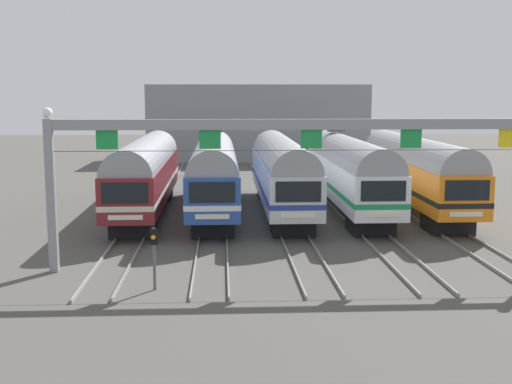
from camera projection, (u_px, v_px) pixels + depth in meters
name	position (u px, v px, depth m)	size (l,w,h in m)	color
ground_plane	(282.00, 212.00, 42.04)	(160.00, 160.00, 0.00)	#4C4944
track_bed	(264.00, 178.00, 58.82)	(18.65, 70.00, 0.15)	gray
commuter_train_maroon	(146.00, 172.00, 41.19)	(2.88, 18.06, 4.77)	maroon
commuter_train_blue	(214.00, 171.00, 41.42)	(2.88, 18.06, 5.05)	#284C9E
commuter_train_silver	(282.00, 171.00, 41.64)	(2.88, 18.06, 4.77)	silver
commuter_train_white	(349.00, 170.00, 41.86)	(2.88, 18.06, 5.05)	white
commuter_train_orange	(415.00, 170.00, 42.08)	(2.88, 18.06, 4.77)	orange
catenary_gantry	(311.00, 148.00, 27.93)	(22.39, 0.44, 6.97)	gray
yard_signal_mast	(154.00, 246.00, 25.27)	(0.28, 0.35, 2.46)	#59595E
maintenance_building	(257.00, 122.00, 76.12)	(24.49, 10.00, 8.47)	gray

